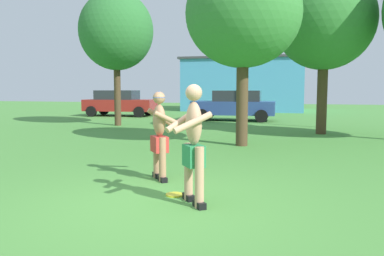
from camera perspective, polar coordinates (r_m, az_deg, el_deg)
ground_plane at (r=5.70m, az=-5.39°, el=-11.19°), size 80.00×80.00×0.00m
player_with_cap at (r=7.09m, az=-4.75°, el=-0.56°), size 0.78×0.74×1.62m
player_in_green at (r=5.55m, az=0.19°, el=-2.02°), size 0.71×0.82×1.72m
frisbee at (r=6.17m, az=-2.55°, el=-9.72°), size 0.28×0.28×0.03m
car_blue_near_post at (r=20.65m, az=6.23°, el=3.37°), size 4.38×2.18×1.58m
car_red_mid_lot at (r=24.44m, az=-10.54°, el=3.67°), size 4.42×2.29×1.58m
lamp_post at (r=17.90m, az=18.28°, el=11.13°), size 0.60×0.24×5.58m
outbuilding_behind_lot at (r=31.28m, az=7.88°, el=6.33°), size 9.24×6.75×4.03m
tree_right_field at (r=18.24m, az=-11.02°, el=13.73°), size 3.31×3.31×6.00m
tree_behind_players at (r=11.64m, az=7.50°, el=16.16°), size 3.30×3.30×5.33m
tree_near_building at (r=15.34m, az=18.81°, el=14.60°), size 3.58×3.58×5.90m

